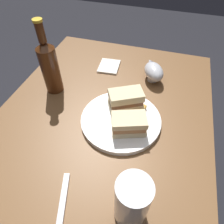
# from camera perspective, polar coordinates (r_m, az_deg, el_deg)

# --- Properties ---
(ground_plane) EXTENTS (6.00, 6.00, 0.00)m
(ground_plane) POSITION_cam_1_polar(r_m,az_deg,el_deg) (1.36, -1.42, -21.08)
(ground_plane) COLOR black
(dining_table) EXTENTS (1.01, 0.77, 0.71)m
(dining_table) POSITION_cam_1_polar(r_m,az_deg,el_deg) (1.04, -1.78, -13.84)
(dining_table) COLOR brown
(dining_table) RESTS_ON ground
(plate) EXTENTS (0.28, 0.28, 0.02)m
(plate) POSITION_cam_1_polar(r_m,az_deg,el_deg) (0.72, 2.51, -2.20)
(plate) COLOR white
(plate) RESTS_ON dining_table
(sandwich_half_left) EXTENTS (0.10, 0.13, 0.06)m
(sandwich_half_left) POSITION_cam_1_polar(r_m,az_deg,el_deg) (0.66, 4.74, -3.34)
(sandwich_half_left) COLOR beige
(sandwich_half_left) RESTS_ON plate
(sandwich_half_right) EXTENTS (0.11, 0.14, 0.07)m
(sandwich_half_right) POSITION_cam_1_polar(r_m,az_deg,el_deg) (0.72, 3.87, 3.35)
(sandwich_half_right) COLOR beige
(sandwich_half_right) RESTS_ON plate
(potato_wedge_front) EXTENTS (0.06, 0.04, 0.02)m
(potato_wedge_front) POSITION_cam_1_polar(r_m,az_deg,el_deg) (0.73, 7.93, 0.59)
(potato_wedge_front) COLOR gold
(potato_wedge_front) RESTS_ON plate
(potato_wedge_middle) EXTENTS (0.05, 0.02, 0.02)m
(potato_wedge_middle) POSITION_cam_1_polar(r_m,az_deg,el_deg) (0.70, 7.47, -1.95)
(potato_wedge_middle) COLOR #AD702D
(potato_wedge_middle) RESTS_ON plate
(potato_wedge_back) EXTENTS (0.03, 0.06, 0.02)m
(potato_wedge_back) POSITION_cam_1_polar(r_m,az_deg,el_deg) (0.72, 5.81, -0.42)
(potato_wedge_back) COLOR #B77F33
(potato_wedge_back) RESTS_ON plate
(pint_glass) EXTENTS (0.08, 0.08, 0.16)m
(pint_glass) POSITION_cam_1_polar(r_m,az_deg,el_deg) (0.51, 5.52, -24.19)
(pint_glass) COLOR white
(pint_glass) RESTS_ON dining_table
(gravy_boat) EXTENTS (0.14, 0.12, 0.07)m
(gravy_boat) POSITION_cam_1_polar(r_m,az_deg,el_deg) (0.88, 11.63, 11.14)
(gravy_boat) COLOR #B7B7BC
(gravy_boat) RESTS_ON dining_table
(cider_bottle) EXTENTS (0.07, 0.07, 0.29)m
(cider_bottle) POSITION_cam_1_polar(r_m,az_deg,el_deg) (0.81, -17.18, 12.30)
(cider_bottle) COLOR #47230F
(cider_bottle) RESTS_ON dining_table
(napkin) EXTENTS (0.12, 0.10, 0.01)m
(napkin) POSITION_cam_1_polar(r_m,az_deg,el_deg) (0.97, -0.82, 12.75)
(napkin) COLOR silver
(napkin) RESTS_ON dining_table
(fork) EXTENTS (0.18, 0.07, 0.01)m
(fork) POSITION_cam_1_polar(r_m,az_deg,el_deg) (0.59, -13.71, -24.48)
(fork) COLOR silver
(fork) RESTS_ON dining_table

